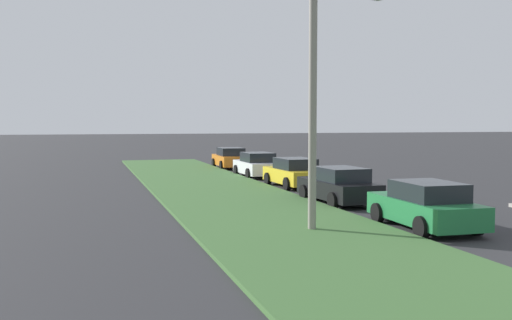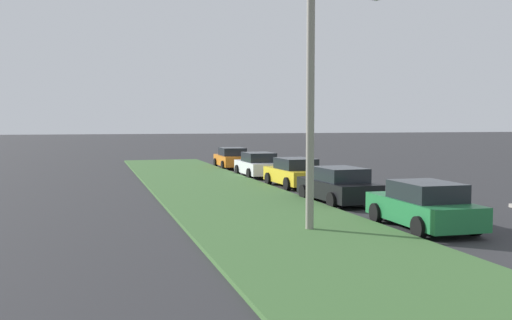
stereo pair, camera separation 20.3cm
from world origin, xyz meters
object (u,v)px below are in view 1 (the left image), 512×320
(parked_car_white, at_px, (257,165))
(parked_car_green, at_px, (425,206))
(parked_car_orange, at_px, (230,158))
(parked_car_black, at_px, (339,186))
(parked_car_yellow, at_px, (294,173))
(streetlight, at_px, (322,85))

(parked_car_white, bearing_deg, parked_car_green, -179.82)
(parked_car_white, height_order, parked_car_orange, same)
(parked_car_green, distance_m, parked_car_white, 17.57)
(parked_car_black, bearing_deg, parked_car_yellow, -5.34)
(parked_car_orange, bearing_deg, streetlight, 173.68)
(parked_car_black, xyz_separation_m, parked_car_yellow, (6.03, -0.30, 0.00))
(parked_car_green, bearing_deg, parked_car_black, 3.65)
(parked_car_yellow, height_order, parked_car_orange, same)
(parked_car_green, xyz_separation_m, parked_car_white, (17.57, 0.19, 0.00))
(parked_car_yellow, relative_size, streetlight, 0.58)
(parked_car_green, distance_m, parked_car_yellow, 11.91)
(parked_car_white, relative_size, parked_car_orange, 1.00)
(parked_car_black, bearing_deg, parked_car_white, -2.57)
(parked_car_black, bearing_deg, parked_car_green, 179.54)
(parked_car_green, height_order, parked_car_orange, same)
(parked_car_black, height_order, parked_car_white, same)
(parked_car_white, distance_m, streetlight, 17.73)
(parked_car_black, relative_size, parked_car_white, 1.01)
(parked_car_orange, bearing_deg, parked_car_green, -178.52)
(parked_car_green, relative_size, parked_car_black, 0.99)
(parked_car_green, xyz_separation_m, parked_car_orange, (24.23, 0.17, 0.00))
(parked_car_orange, height_order, streetlight, streetlight)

